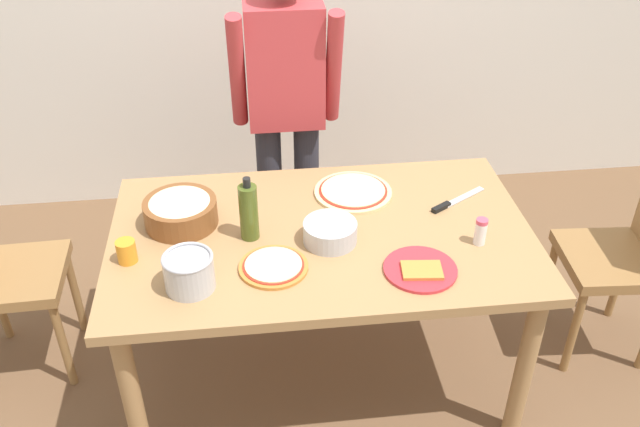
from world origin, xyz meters
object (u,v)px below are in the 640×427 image
Objects in this scene: mixing_bowl_steel at (330,232)px; cup_orange at (127,251)px; dining_table at (322,251)px; olive_oil_bottle at (249,212)px; person_cook at (286,105)px; pizza_cooked_on_tray at (273,266)px; plate_with_slice at (420,269)px; chef_knife at (452,202)px; steel_pot at (189,272)px; pizza_raw_on_board at (353,191)px; salt_shaker at (481,231)px; chair_wooden_right at (631,247)px; popcorn_bowl at (180,210)px.

mixing_bowl_steel is 2.35× the size of cup_orange.
dining_table is 6.25× the size of olive_oil_bottle.
person_cook reaches higher than pizza_cooked_on_tray.
chef_knife is at bearing 60.68° from plate_with_slice.
olive_oil_bottle is 0.34m from steel_pot.
plate_with_slice is at bearing -73.76° from pizza_raw_on_board.
olive_oil_bottle is (-0.27, -0.00, 0.20)m from dining_table.
mixing_bowl_steel is (-0.29, 0.21, 0.03)m from plate_with_slice.
steel_pot is at bearing -111.68° from person_cook.
pizza_cooked_on_tray is at bearing -175.46° from salt_shaker.
olive_oil_bottle is (-0.07, 0.20, 0.10)m from pizza_cooked_on_tray.
dining_table is at bearing 45.85° from pizza_cooked_on_tray.
mixing_bowl_steel reaches higher than plate_with_slice.
salt_shaker is at bearing -84.61° from chef_knife.
plate_with_slice is 1.02× the size of olive_oil_bottle.
person_cook is 8.10× the size of mixing_bowl_steel.
pizza_cooked_on_tray is (-0.36, -0.46, -0.00)m from pizza_raw_on_board.
chair_wooden_right is 0.81m from chef_knife.
steel_pot is (-1.80, -0.31, 0.29)m from chair_wooden_right.
popcorn_bowl is at bearing -168.81° from pizza_raw_on_board.
chair_wooden_right is 3.66× the size of chef_knife.
olive_oil_bottle reaches higher than pizza_cooked_on_tray.
person_cook reaches higher than olive_oil_bottle.
cup_orange is at bearing -129.81° from popcorn_bowl.
pizza_cooked_on_tray is at bearing -97.26° from person_cook.
pizza_cooked_on_tray is 0.95× the size of chef_knife.
dining_table is 6.16× the size of chef_knife.
dining_table is 15.09× the size of salt_shaker.
steel_pot is (0.05, -0.39, 0.00)m from popcorn_bowl.
pizza_raw_on_board is 3.77× the size of cup_orange.
chair_wooden_right reaches higher than plate_with_slice.
person_cook is at bearing 125.69° from salt_shaker.
person_cook is 0.98m from pizza_cooked_on_tray.
plate_with_slice is at bearing -36.27° from mixing_bowl_steel.
popcorn_bowl is 3.29× the size of cup_orange.
cup_orange is (-1.02, 0.18, 0.03)m from plate_with_slice.
chair_wooden_right is (1.32, 0.04, -0.13)m from dining_table.
dining_table is 0.34m from olive_oil_bottle.
steel_pot is at bearing -173.05° from salt_shaker.
salt_shaker is (0.25, 0.14, 0.04)m from plate_with_slice.
person_cook reaches higher than dining_table.
popcorn_bowl is (-0.46, -0.64, -0.12)m from person_cook.
steel_pot is at bearing 179.33° from plate_with_slice.
pizza_raw_on_board is 1.85× the size of steel_pot.
person_cook is 1.11m from steel_pot.
plate_with_slice is 0.66m from olive_oil_bottle.
steel_pot is (-0.29, -0.07, 0.06)m from pizza_cooked_on_tray.
pizza_cooked_on_tray is at bearing -69.38° from olive_oil_bottle.
salt_shaker is (0.57, -0.14, 0.14)m from dining_table.
plate_with_slice is (0.51, -0.08, -0.00)m from pizza_cooked_on_tray.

